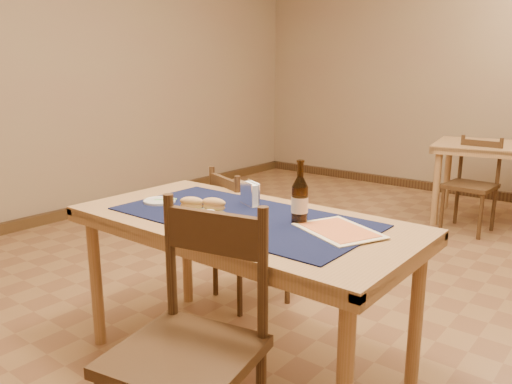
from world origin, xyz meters
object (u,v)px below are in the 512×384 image
Objects in this scene: sandwich_plate at (202,214)px; chair_main_near at (192,343)px; chair_main_far at (245,234)px; main_table at (242,234)px; beer_bottle at (300,200)px; napkin_holder at (250,194)px.

chair_main_near is at bearing -49.28° from sandwich_plate.
sandwich_plate is at bearing -64.30° from chair_main_far.
main_table is at bearing 54.11° from sandwich_plate.
sandwich_plate is 0.91× the size of beer_bottle.
chair_main_near reaches higher than main_table.
sandwich_plate is (0.34, -0.70, 0.34)m from chair_main_far.
napkin_holder is (-0.39, 0.79, 0.31)m from chair_main_near.
chair_main_near is at bearing -57.64° from chair_main_far.
chair_main_far is 0.63m from napkin_holder.
main_table is at bearing -60.83° from napkin_holder.
beer_bottle is at bearing 32.25° from sandwich_plate.
napkin_holder is at bearing 87.91° from sandwich_plate.
beer_bottle reaches higher than napkin_holder.
beer_bottle is at bearing -14.55° from napkin_holder.
chair_main_far is 0.87× the size of chair_main_near.
napkin_holder is (0.35, -0.38, 0.37)m from chair_main_far.
sandwich_plate is at bearing -125.89° from main_table.
chair_main_near is at bearing -64.49° from main_table.
chair_main_far is 0.85m from sandwich_plate.
main_table is 5.81× the size of beer_bottle.
chair_main_far is at bearing 122.36° from chair_main_near.
chair_main_far is at bearing 115.70° from sandwich_plate.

